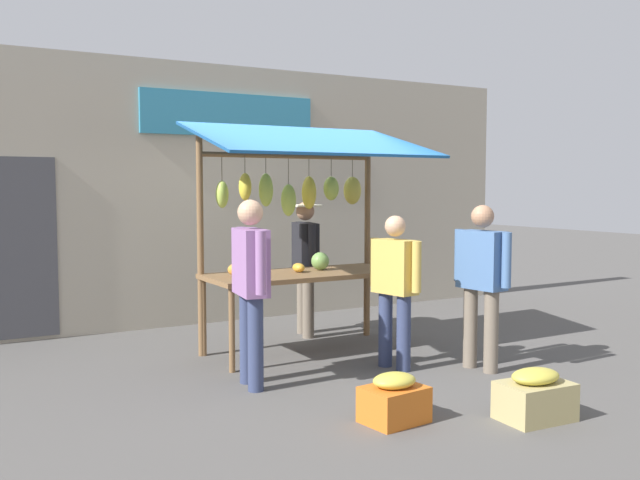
{
  "coord_description": "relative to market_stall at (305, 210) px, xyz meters",
  "views": [
    {
      "loc": [
        3.67,
        6.71,
        1.82
      ],
      "look_at": [
        0.0,
        0.3,
        1.25
      ],
      "focal_mm": 39.75,
      "sensor_mm": 36.0,
      "label": 1
    }
  ],
  "objects": [
    {
      "name": "produce_crate_side",
      "position": [
        0.54,
        2.43,
        -1.38
      ],
      "size": [
        0.5,
        0.42,
        0.39
      ],
      "color": "#D1661E",
      "rests_on": "ground"
    },
    {
      "name": "vendor_with_sunhat",
      "position": [
        -0.38,
        -0.69,
        -0.6
      ],
      "size": [
        0.42,
        0.68,
        1.62
      ],
      "rotation": [
        0.0,
        0.0,
        1.33
      ],
      "color": "#726656",
      "rests_on": "ground"
    },
    {
      "name": "shopper_with_shopping_bag",
      "position": [
        1.1,
        1.01,
        -0.57
      ],
      "size": [
        0.29,
        0.71,
        1.69
      ],
      "rotation": [
        0.0,
        0.0,
        -1.72
      ],
      "color": "navy",
      "rests_on": "ground"
    },
    {
      "name": "ground_plane",
      "position": [
        0.01,
        0.06,
        -1.55
      ],
      "size": [
        40.0,
        40.0,
        0.0
      ],
      "primitive_type": "plane",
      "color": "#514F4C"
    },
    {
      "name": "shopper_with_ponytail",
      "position": [
        -1.11,
        1.58,
        -0.61
      ],
      "size": [
        0.27,
        0.69,
        1.63
      ],
      "rotation": [
        0.0,
        0.0,
        -1.47
      ],
      "color": "#726656",
      "rests_on": "ground"
    },
    {
      "name": "market_stall",
      "position": [
        0.0,
        0.0,
        0.0
      ],
      "size": [
        2.5,
        1.46,
        2.5
      ],
      "color": "brown",
      "rests_on": "ground"
    },
    {
      "name": "street_backdrop",
      "position": [
        0.08,
        -2.13,
        0.14
      ],
      "size": [
        9.0,
        0.3,
        3.4
      ],
      "color": "#B2A893",
      "rests_on": "ground"
    },
    {
      "name": "produce_crate_near",
      "position": [
        -0.44,
        2.93,
        -1.37
      ],
      "size": [
        0.57,
        0.42,
        0.41
      ],
      "color": "tan",
      "rests_on": "ground"
    },
    {
      "name": "shopper_in_striped_shirt",
      "position": [
        -0.4,
        1.12,
        -0.69
      ],
      "size": [
        0.3,
        0.66,
        1.53
      ],
      "rotation": [
        0.0,
        0.0,
        -1.4
      ],
      "color": "navy",
      "rests_on": "ground"
    }
  ]
}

